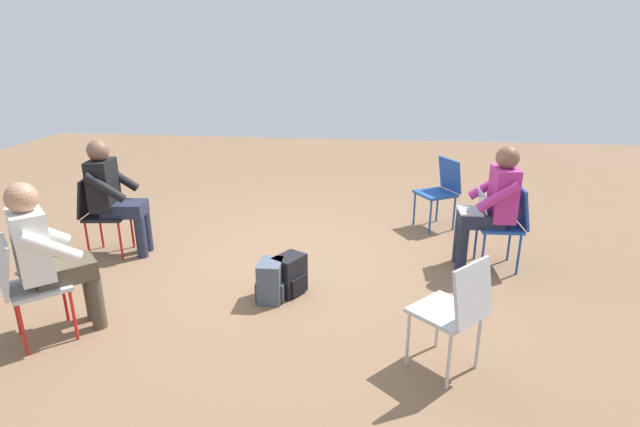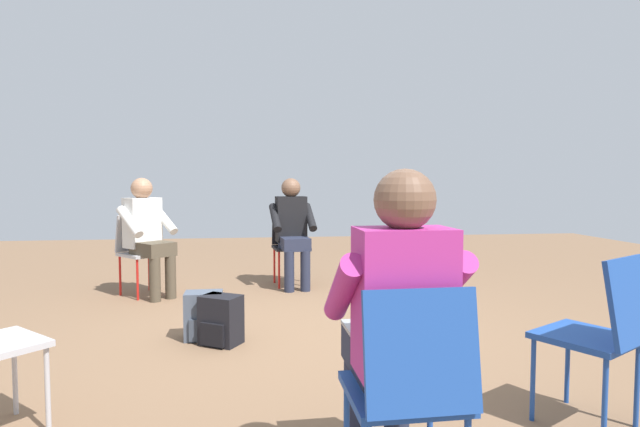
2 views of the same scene
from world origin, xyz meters
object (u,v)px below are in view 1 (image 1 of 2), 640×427
(person_in_white, at_px, (47,252))
(backpack_near_laptop_user, at_px, (290,277))
(chair_southwest, at_px, (27,282))
(chair_southeast, at_px, (456,308))
(backpack_by_empty_chair, at_px, (271,283))
(chair_west, at_px, (100,210))
(chair_northeast, at_px, (441,188))
(chair_east, at_px, (507,221))
(person_with_laptop, at_px, (492,201))
(person_in_black, at_px, (113,192))

(person_in_white, bearing_deg, backpack_near_laptop_user, 74.10)
(chair_southwest, xyz_separation_m, chair_southeast, (3.09, -0.03, 0.00))
(backpack_by_empty_chair, bearing_deg, chair_west, 158.40)
(chair_northeast, xyz_separation_m, chair_east, (0.52, -1.11, 0.00))
(backpack_by_empty_chair, bearing_deg, chair_southwest, -152.93)
(chair_east, xyz_separation_m, person_in_white, (-3.72, -1.66, 0.20))
(chair_east, bearing_deg, person_in_white, 112.73)
(backpack_near_laptop_user, bearing_deg, chair_west, 163.11)
(chair_northeast, height_order, chair_southeast, same)
(chair_east, distance_m, backpack_by_empty_chair, 2.41)
(chair_southeast, bearing_deg, person_in_white, 130.01)
(person_with_laptop, xyz_separation_m, person_in_black, (-3.84, -0.12, 0.00))
(person_in_white, bearing_deg, backpack_by_empty_chair, 72.13)
(person_in_white, bearing_deg, chair_southeast, 43.89)
(chair_northeast, height_order, chair_west, same)
(chair_northeast, height_order, person_with_laptop, person_with_laptop)
(chair_west, xyz_separation_m, backpack_near_laptop_user, (2.13, -0.65, -0.34))
(backpack_near_laptop_user, xyz_separation_m, backpack_by_empty_chair, (-0.14, -0.14, 0.00))
(person_in_black, distance_m, backpack_near_laptop_user, 2.14)
(chair_southwest, xyz_separation_m, chair_northeast, (3.31, 2.88, 0.00))
(chair_west, bearing_deg, chair_southwest, 4.89)
(chair_west, xyz_separation_m, person_in_black, (0.17, 0.02, 0.20))
(chair_east, height_order, person_with_laptop, person_with_laptop)
(backpack_near_laptop_user, bearing_deg, chair_east, 21.09)
(person_in_white, xyz_separation_m, person_in_black, (-0.30, 1.53, 0.00))
(chair_northeast, xyz_separation_m, backpack_by_empty_chair, (-1.67, -2.04, -0.34))
(person_with_laptop, bearing_deg, person_in_black, 90.51)
(person_in_white, bearing_deg, chair_west, 153.66)
(backpack_by_empty_chair, bearing_deg, chair_southeast, -31.04)
(person_with_laptop, distance_m, backpack_near_laptop_user, 2.11)
(chair_southwest, height_order, backpack_by_empty_chair, chair_southwest)
(chair_southeast, xyz_separation_m, backpack_by_empty_chair, (-1.44, 0.87, -0.34))
(person_with_laptop, height_order, backpack_by_empty_chair, person_with_laptop)
(chair_northeast, height_order, backpack_by_empty_chair, chair_northeast)
(chair_west, distance_m, person_with_laptop, 4.01)
(chair_southeast, distance_m, chair_west, 3.81)
(chair_northeast, bearing_deg, chair_southwest, 101.54)
(chair_east, relative_size, backpack_near_laptop_user, 2.36)
(chair_southeast, xyz_separation_m, chair_west, (-3.43, 1.65, 0.00))
(chair_southeast, height_order, chair_east, same)
(chair_southeast, height_order, chair_west, same)
(chair_northeast, height_order, person_in_white, person_in_white)
(chair_east, xyz_separation_m, person_in_black, (-4.01, -0.12, 0.20))
(chair_east, bearing_deg, chair_southeast, 156.06)
(person_in_black, bearing_deg, backpack_by_empty_chair, 59.14)
(chair_northeast, relative_size, chair_southeast, 1.00)
(chair_southeast, relative_size, person_in_black, 0.69)
(chair_northeast, xyz_separation_m, chair_west, (-3.65, -1.25, 0.00))
(chair_west, relative_size, backpack_by_empty_chair, 2.36)
(person_with_laptop, relative_size, backpack_near_laptop_user, 3.44)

